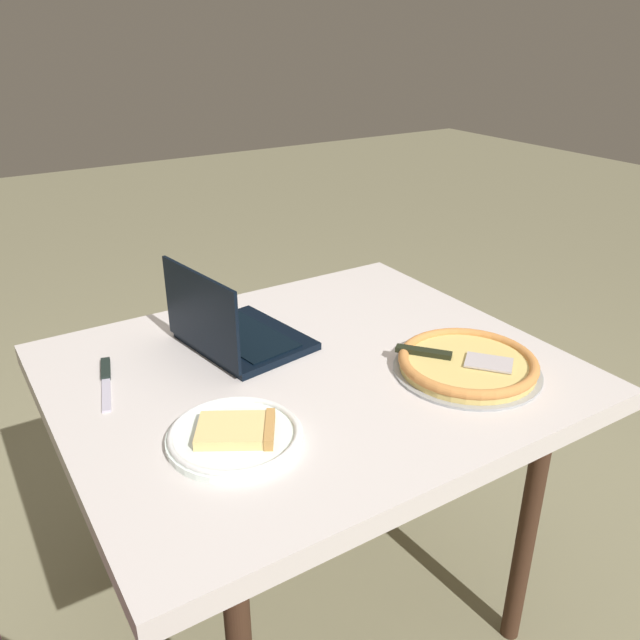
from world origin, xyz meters
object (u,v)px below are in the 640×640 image
object	(u,v)px
dining_table	(310,389)
table_knife	(106,378)
laptop	(233,332)
pizza_tray	(467,364)
pizza_plate	(236,435)

from	to	relation	value
dining_table	table_knife	xyz separation A→B (m)	(-0.41, 0.19, 0.06)
dining_table	laptop	size ratio (longest dim) A/B	3.35
pizza_tray	table_knife	distance (m)	0.80
table_knife	dining_table	bearing A→B (deg)	-24.66
pizza_tray	table_knife	world-z (taller)	pizza_tray
laptop	dining_table	bearing A→B (deg)	-59.23
laptop	table_knife	xyz separation A→B (m)	(-0.30, 0.01, -0.04)
dining_table	table_knife	bearing A→B (deg)	155.34
laptop	table_knife	size ratio (longest dim) A/B	1.48
pizza_plate	pizza_tray	xyz separation A→B (m)	(0.55, -0.04, 0.01)
dining_table	pizza_plate	size ratio (longest dim) A/B	4.30
dining_table	table_knife	size ratio (longest dim) A/B	4.96
pizza_tray	table_knife	xyz separation A→B (m)	(-0.70, 0.39, -0.02)
pizza_plate	pizza_tray	size ratio (longest dim) A/B	0.78
dining_table	laptop	world-z (taller)	laptop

